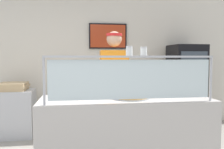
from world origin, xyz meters
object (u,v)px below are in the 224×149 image
at_px(drink_fridge, 186,87).
at_px(pizza_box_stack, 13,86).
at_px(pizza_tray, 130,97).
at_px(pepper_flake_shaker, 144,52).
at_px(pizza_server, 132,95).
at_px(parmesan_shaker, 129,51).
at_px(worker_figure, 114,86).

relative_size(drink_fridge, pizza_box_stack, 3.38).
relative_size(pizza_tray, drink_fridge, 0.26).
distance_m(pizza_tray, pizza_box_stack, 2.51).
bearing_deg(pizza_box_stack, drink_fridge, 0.78).
bearing_deg(drink_fridge, pepper_flake_shaker, -124.26).
bearing_deg(pizza_box_stack, pizza_server, -47.63).
bearing_deg(pizza_box_stack, parmesan_shaker, -52.78).
height_order(pepper_flake_shaker, pizza_box_stack, pepper_flake_shaker).
relative_size(pizza_server, pizza_box_stack, 0.58).
relative_size(pepper_flake_shaker, drink_fridge, 0.05).
bearing_deg(parmesan_shaker, worker_figure, 89.52).
distance_m(pizza_tray, pepper_flake_shaker, 0.57).
bearing_deg(pepper_flake_shaker, parmesan_shaker, -180.00).
height_order(drink_fridge, pizza_box_stack, drink_fridge).
xyz_separation_m(pepper_flake_shaker, pizza_box_stack, (-1.76, 2.13, -0.57)).
bearing_deg(worker_figure, pizza_server, -83.33).
distance_m(pizza_tray, pizza_server, 0.03).
height_order(parmesan_shaker, drink_fridge, drink_fridge).
xyz_separation_m(pizza_tray, drink_fridge, (1.55, 1.90, -0.14)).
bearing_deg(parmesan_shaker, pizza_tray, 74.29).
bearing_deg(pizza_box_stack, pizza_tray, -47.58).
bearing_deg(pizza_box_stack, pepper_flake_shaker, -50.36).
bearing_deg(pizza_tray, pizza_server, -52.79).
xyz_separation_m(pizza_server, drink_fridge, (1.53, 1.92, -0.17)).
bearing_deg(pizza_server, pizza_box_stack, 143.30).
distance_m(pizza_tray, worker_figure, 0.71).
relative_size(pizza_tray, pizza_server, 1.52).
distance_m(drink_fridge, pizza_box_stack, 3.24).
xyz_separation_m(pizza_tray, worker_figure, (-0.07, 0.70, 0.04)).
distance_m(pizza_server, drink_fridge, 2.46).
bearing_deg(pizza_tray, pizza_box_stack, 132.42).
bearing_deg(drink_fridge, pizza_server, -128.65).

